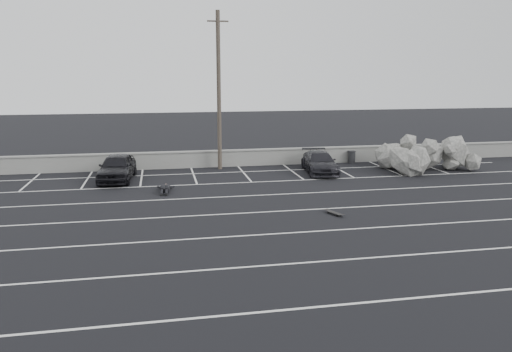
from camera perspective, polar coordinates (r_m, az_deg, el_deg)
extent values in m
plane|color=black|center=(18.71, 1.60, -6.67)|extent=(120.00, 120.00, 0.00)
cube|color=gray|center=(32.03, -3.89, 1.97)|extent=(50.00, 0.35, 1.00)
cube|color=gray|center=(31.94, -3.90, 2.89)|extent=(50.00, 0.45, 0.08)
cube|color=silver|center=(13.35, 7.42, -14.59)|extent=(36.00, 0.10, 0.01)
cube|color=silver|center=(15.98, 3.98, -9.97)|extent=(36.00, 0.10, 0.01)
cube|color=silver|center=(18.71, 1.60, -6.66)|extent=(36.00, 0.10, 0.01)
cube|color=silver|center=(21.52, -0.16, -4.19)|extent=(36.00, 0.10, 0.01)
cube|color=silver|center=(24.37, -1.49, -2.29)|extent=(36.00, 0.10, 0.01)
cube|color=silver|center=(27.26, -2.54, -0.79)|extent=(36.00, 0.10, 0.01)
cube|color=silver|center=(30.17, -3.39, 0.42)|extent=(36.00, 0.10, 0.01)
cube|color=silver|center=(30.26, -24.37, -0.58)|extent=(0.10, 5.00, 0.01)
cube|color=silver|center=(29.70, -18.74, -0.37)|extent=(0.10, 5.00, 0.01)
cube|color=silver|center=(29.44, -12.95, -0.15)|extent=(0.10, 5.00, 0.01)
cube|color=silver|center=(29.48, -7.12, 0.08)|extent=(0.10, 5.00, 0.01)
cube|color=silver|center=(29.83, -1.36, 0.30)|extent=(0.10, 5.00, 0.01)
cube|color=silver|center=(30.47, 4.21, 0.52)|extent=(0.10, 5.00, 0.01)
cube|color=silver|center=(31.38, 9.50, 0.72)|extent=(0.10, 5.00, 0.01)
cube|color=silver|center=(32.55, 14.46, 0.90)|extent=(0.10, 5.00, 0.01)
cube|color=silver|center=(33.94, 19.04, 1.06)|extent=(0.10, 5.00, 0.01)
imported|color=black|center=(28.87, -15.60, 0.98)|extent=(2.16, 4.51, 1.49)
imported|color=black|center=(30.22, 7.29, 1.56)|extent=(2.24, 4.48, 1.25)
cylinder|color=#4C4238|center=(30.76, -4.27, 9.56)|extent=(0.25, 0.25, 9.53)
cube|color=#4C4238|center=(30.89, -4.39, 17.23)|extent=(1.27, 0.08, 0.08)
cylinder|color=#262628|center=(33.82, 10.86, 2.12)|extent=(0.64, 0.64, 0.78)
cylinder|color=#262628|center=(33.76, 10.89, 2.80)|extent=(0.71, 0.71, 0.04)
cube|color=black|center=(21.43, 8.94, -4.15)|extent=(0.53, 0.88, 0.02)
cube|color=#262628|center=(21.64, 8.43, -4.08)|extent=(0.18, 0.12, 0.04)
cube|color=#262628|center=(21.24, 9.46, -4.43)|extent=(0.18, 0.12, 0.04)
cylinder|color=black|center=(21.58, 8.21, -4.19)|extent=(0.05, 0.07, 0.06)
cylinder|color=black|center=(21.72, 8.63, -4.10)|extent=(0.05, 0.07, 0.06)
cylinder|color=black|center=(21.17, 9.25, -4.54)|extent=(0.05, 0.07, 0.06)
cylinder|color=black|center=(21.31, 9.67, -4.44)|extent=(0.05, 0.07, 0.06)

